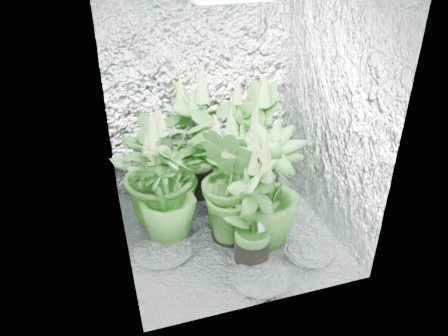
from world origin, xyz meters
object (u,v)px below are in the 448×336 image
object	(u,v)px
plant_b	(195,142)
plant_d	(166,193)
plant_e	(241,169)
plant_f	(253,212)
circulation_fan	(270,169)
plant_a	(162,168)
plant_h	(266,190)
plant_g	(232,184)
plant_c	(250,142)

from	to	relation	value
plant_b	plant_d	distance (m)	0.68
plant_e	plant_f	world-z (taller)	plant_e
plant_f	circulation_fan	xyz separation A→B (m)	(0.55, 0.98, -0.29)
plant_a	plant_b	bearing A→B (deg)	43.16
plant_b	circulation_fan	size ratio (longest dim) A/B	3.50
plant_e	circulation_fan	size ratio (longest dim) A/B	3.02
plant_e	plant_h	size ratio (longest dim) A/B	0.97
plant_d	circulation_fan	xyz separation A→B (m)	(1.08, 0.54, -0.27)
plant_e	plant_g	xyz separation A→B (m)	(-0.15, -0.23, 0.03)
plant_c	plant_h	bearing A→B (deg)	-100.36
plant_c	plant_d	world-z (taller)	plant_c
plant_f	plant_h	size ratio (longest dim) A/B	0.93
plant_d	plant_h	xyz separation A→B (m)	(0.70, -0.27, 0.06)
plant_b	plant_h	xyz separation A→B (m)	(0.33, -0.83, -0.05)
plant_b	plant_f	size ratio (longest dim) A/B	1.22
plant_h	circulation_fan	bearing A→B (deg)	64.61
plant_b	plant_e	size ratio (longest dim) A/B	1.16
plant_a	plant_g	size ratio (longest dim) A/B	0.97
plant_g	plant_e	bearing A→B (deg)	56.58
plant_c	plant_g	size ratio (longest dim) A/B	1.05
plant_a	plant_c	bearing A→B (deg)	12.26
plant_e	plant_g	bearing A→B (deg)	-123.42
plant_h	plant_d	bearing A→B (deg)	158.85
plant_a	plant_h	distance (m)	0.85
plant_d	circulation_fan	distance (m)	1.24
plant_f	plant_g	world-z (taller)	plant_g
plant_f	plant_c	bearing A→B (deg)	71.25
plant_d	circulation_fan	size ratio (longest dim) A/B	2.77
plant_d	plant_c	bearing A→B (deg)	26.59
plant_g	circulation_fan	bearing A→B (deg)	48.01
plant_a	plant_c	distance (m)	0.82
plant_a	circulation_fan	distance (m)	1.16
plant_g	plant_h	distance (m)	0.26
plant_a	plant_c	size ratio (longest dim) A/B	0.92
plant_a	plant_h	size ratio (longest dim) A/B	1.03
plant_b	plant_d	bearing A→B (deg)	-123.06
plant_d	plant_e	bearing A→B (deg)	8.50
plant_g	circulation_fan	xyz separation A→B (m)	(0.61, 0.67, -0.35)
plant_d	plant_b	bearing A→B (deg)	56.94
plant_c	plant_h	distance (m)	0.70
plant_a	plant_e	world-z (taller)	plant_a
plant_b	plant_d	size ratio (longest dim) A/B	1.26
plant_a	plant_d	world-z (taller)	plant_a
circulation_fan	plant_d	bearing A→B (deg)	-162.84
plant_h	plant_b	bearing A→B (deg)	111.82
plant_b	plant_e	bearing A→B (deg)	-60.77
plant_b	plant_c	size ratio (longest dim) A/B	1.01
plant_b	plant_c	world-z (taller)	plant_b
plant_a	circulation_fan	xyz separation A→B (m)	(1.06, 0.30, -0.35)
plant_g	plant_c	bearing A→B (deg)	57.61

